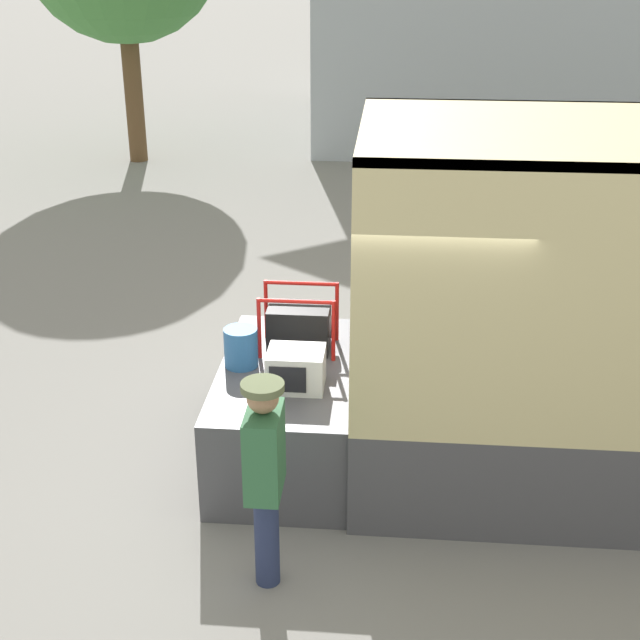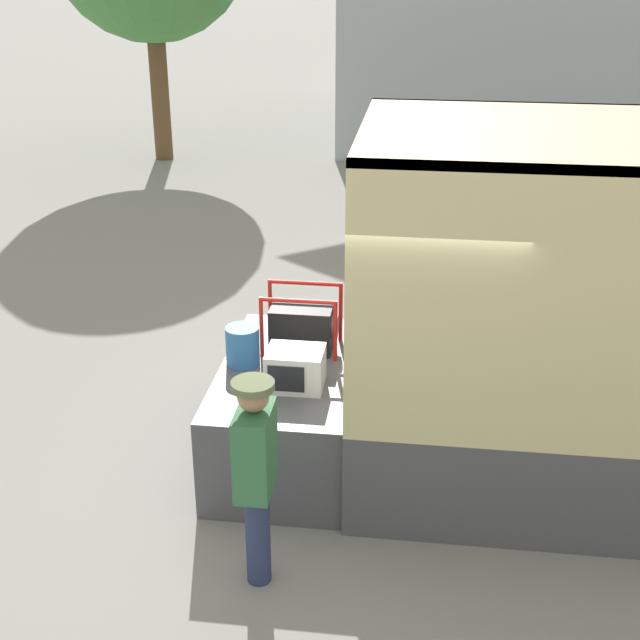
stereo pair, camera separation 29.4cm
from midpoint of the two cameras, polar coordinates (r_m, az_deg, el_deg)
The scene contains 6 objects.
ground_plane at distance 8.17m, azimuth 3.30°, elevation -8.80°, with size 160.00×160.00×0.00m, color gray.
tailgate_deck at distance 8.00m, azimuth -0.90°, elevation -5.83°, with size 1.19×2.16×0.89m, color #4C4C51.
microwave at distance 7.39m, azimuth -0.45°, elevation -3.13°, with size 0.47×0.40×0.33m.
portable_generator at distance 8.02m, azimuth 0.02°, elevation -0.43°, with size 0.69×0.46×0.57m.
orange_bucket at distance 7.78m, azimuth -3.90°, elevation -1.67°, with size 0.29×0.29×0.35m.
worker_person at distance 6.25m, azimuth -2.79°, elevation -9.19°, with size 0.30×0.44×1.64m.
Camera 2 is at (0.58, -6.85, 4.42)m, focal length 50.00 mm.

